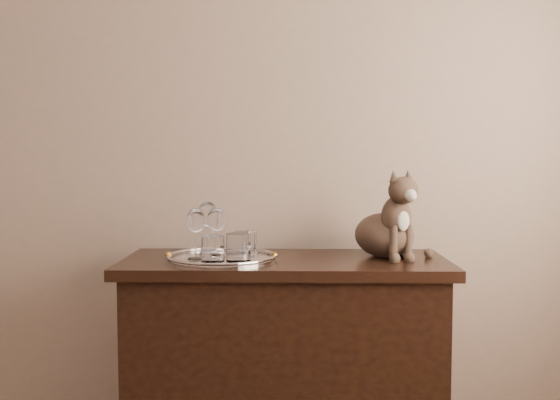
% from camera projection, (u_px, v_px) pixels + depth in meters
% --- Properties ---
extents(wall_back, '(4.00, 0.10, 2.70)m').
position_uv_depth(wall_back, '(142.00, 127.00, 2.60)').
color(wall_back, tan).
rests_on(wall_back, ground).
extents(sideboard, '(1.20, 0.50, 0.85)m').
position_uv_depth(sideboard, '(285.00, 371.00, 2.34)').
color(sideboard, black).
rests_on(sideboard, ground).
extents(tray, '(0.40, 0.40, 0.01)m').
position_uv_depth(tray, '(222.00, 259.00, 2.29)').
color(tray, silver).
rests_on(tray, sideboard).
extents(wine_glass_a, '(0.08, 0.08, 0.20)m').
position_uv_depth(wine_glass_a, '(208.00, 228.00, 2.36)').
color(wine_glass_a, white).
rests_on(wine_glass_a, tray).
extents(wine_glass_c, '(0.07, 0.07, 0.18)m').
position_uv_depth(wine_glass_c, '(196.00, 234.00, 2.24)').
color(wine_glass_c, white).
rests_on(wine_glass_c, tray).
extents(wine_glass_d, '(0.07, 0.07, 0.18)m').
position_uv_depth(wine_glass_d, '(217.00, 233.00, 2.28)').
color(wine_glass_d, white).
rests_on(wine_glass_d, tray).
extents(tumbler_a, '(0.09, 0.09, 0.10)m').
position_uv_depth(tumbler_a, '(238.00, 247.00, 2.20)').
color(tumbler_a, silver).
rests_on(tumbler_a, tray).
extents(tumbler_b, '(0.08, 0.08, 0.09)m').
position_uv_depth(tumbler_b, '(213.00, 249.00, 2.20)').
color(tumbler_b, white).
rests_on(tumbler_b, tray).
extents(tumbler_c, '(0.08, 0.08, 0.09)m').
position_uv_depth(tumbler_c, '(245.00, 244.00, 2.31)').
color(tumbler_c, silver).
rests_on(tumbler_c, tray).
extents(cat, '(0.42, 0.41, 0.33)m').
position_uv_depth(cat, '(385.00, 213.00, 2.35)').
color(cat, brown).
rests_on(cat, sideboard).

